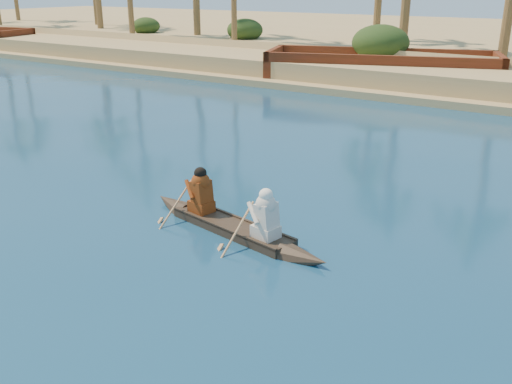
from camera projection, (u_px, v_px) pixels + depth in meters
The scene contains 4 objects.
sandy_embankment at pixel (436, 43), 49.78m from camera, with size 150.00×51.00×1.50m.
shrub_cluster at pixel (366, 52), 37.51m from camera, with size 100.00×6.00×2.40m, color #1E3915, non-canonical shape.
canoe at pixel (232, 220), 13.24m from camera, with size 5.61×1.74×1.53m.
barge_mid at pixel (381, 70), 32.64m from camera, with size 13.57×8.30×2.15m.
Camera 1 is at (15.22, -4.49, 5.47)m, focal length 40.00 mm.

